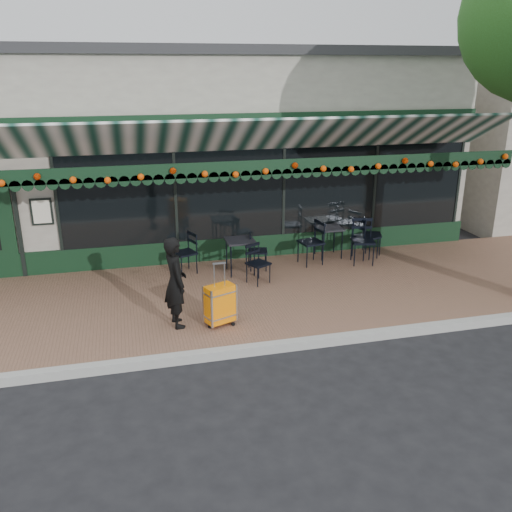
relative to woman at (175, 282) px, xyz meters
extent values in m
plane|color=black|center=(1.35, -0.93, -0.92)|extent=(80.00, 80.00, 0.00)
cube|color=brown|center=(1.35, 1.07, -0.85)|extent=(18.00, 4.00, 0.15)
cube|color=#9E9E99|center=(1.35, -1.01, -0.85)|extent=(18.00, 0.16, 0.15)
cube|color=gray|center=(1.35, 7.07, 1.33)|extent=(12.00, 8.00, 4.50)
cube|color=black|center=(2.55, 3.05, 0.73)|extent=(9.20, 0.04, 2.00)
cube|color=silver|center=(-2.35, 3.01, 0.58)|extent=(0.42, 0.04, 0.55)
cube|color=black|center=(1.35, 1.59, 1.54)|extent=(12.00, 0.03, 0.28)
cylinder|color=#E94A07|center=(1.35, 1.53, 1.52)|extent=(11.60, 0.12, 0.12)
imported|color=black|center=(0.00, 0.00, 0.00)|extent=(0.46, 0.62, 1.54)
cube|color=orange|center=(0.70, -0.17, -0.39)|extent=(0.55, 0.43, 0.64)
cube|color=black|center=(0.70, -0.17, -0.74)|extent=(0.55, 0.43, 0.06)
cube|color=silver|center=(0.70, -0.17, 0.13)|extent=(0.21, 0.11, 0.39)
cube|color=black|center=(3.73, 2.68, -0.10)|extent=(0.56, 0.56, 0.04)
cylinder|color=black|center=(3.49, 2.45, -0.44)|extent=(0.03, 0.03, 0.66)
cylinder|color=black|center=(3.96, 2.45, -0.44)|extent=(0.03, 0.03, 0.66)
cylinder|color=black|center=(3.49, 2.92, -0.44)|extent=(0.03, 0.03, 0.66)
cylinder|color=black|center=(3.96, 2.92, -0.44)|extent=(0.03, 0.03, 0.66)
cube|color=black|center=(1.56, 2.16, -0.07)|extent=(0.59, 0.59, 0.04)
cylinder|color=black|center=(1.31, 1.91, -0.43)|extent=(0.03, 0.03, 0.69)
cylinder|color=black|center=(1.80, 1.91, -0.43)|extent=(0.03, 0.03, 0.69)
cylinder|color=black|center=(1.31, 2.40, -0.43)|extent=(0.03, 0.03, 0.69)
cylinder|color=black|center=(1.80, 2.40, -0.43)|extent=(0.03, 0.03, 0.69)
camera|label=1|loc=(-0.69, -8.32, 3.33)|focal=38.00mm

